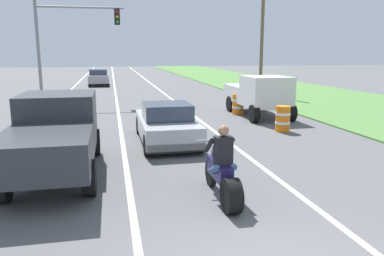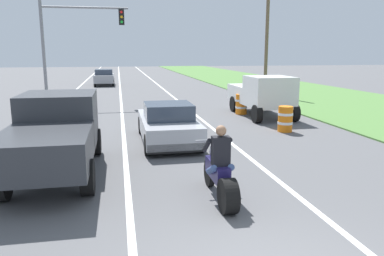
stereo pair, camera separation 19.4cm
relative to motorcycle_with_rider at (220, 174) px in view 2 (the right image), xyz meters
The scene contains 13 objects.
lane_stripe_left_solid 17.65m from the motorcycle_with_rider, 108.08° to the left, with size 0.14×120.00×0.01m, color white.
lane_stripe_right_solid 16.87m from the motorcycle_with_rider, 84.12° to the left, with size 0.14×120.00×0.01m, color white.
lane_stripe_centre_dashed 16.88m from the motorcycle_with_rider, 96.38° to the left, with size 0.14×120.00×0.01m, color white.
grass_verge_right 20.54m from the motorcycle_with_rider, 54.76° to the left, with size 10.00×120.00×0.06m, color #517F3D.
motorcycle_with_rider is the anchor object (origin of this frame).
sports_car_silver 5.50m from the motorcycle_with_rider, 93.88° to the left, with size 1.84×4.30×1.37m.
pickup_truck_left_lane_dark_grey 4.43m from the motorcycle_with_rider, 144.87° to the left, with size 2.02×4.80×1.98m.
pickup_truck_right_shoulder_white 11.14m from the motorcycle_with_rider, 64.47° to the left, with size 2.02×4.80×1.98m.
traffic_light_mast_near 17.35m from the motorcycle_with_rider, 105.79° to the left, with size 5.01×0.34×6.00m.
utility_pole_roadside 20.70m from the motorcycle_with_rider, 65.71° to the left, with size 0.24×0.24×7.39m, color brown.
construction_barrel_nearest 7.71m from the motorcycle_with_rider, 55.58° to the left, with size 0.58×0.58×1.00m.
construction_barrel_mid 11.51m from the motorcycle_with_rider, 69.54° to the left, with size 0.58×0.58×1.00m.
distant_car_far_ahead 29.57m from the motorcycle_with_rider, 96.38° to the left, with size 1.80×4.00×1.50m.
Camera 2 is at (-1.92, -3.95, 3.06)m, focal length 35.30 mm.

